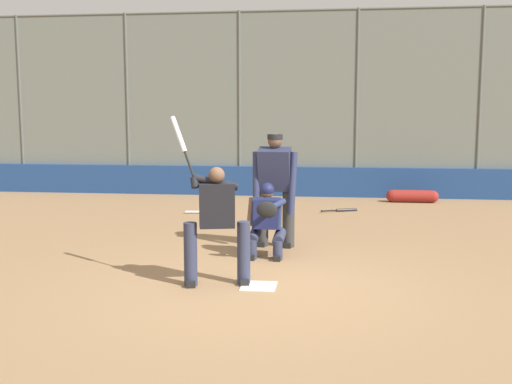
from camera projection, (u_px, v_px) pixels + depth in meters
ground_plane at (259, 286)px, 7.40m from camera, size 160.00×160.00×0.00m
home_plate_marker at (259, 286)px, 7.40m from camera, size 0.43×0.43×0.01m
backstop_fence at (297, 101)px, 15.41m from camera, size 21.26×0.08×4.76m
padding_wall at (296, 182)px, 15.58m from camera, size 20.75×0.18×0.76m
bleachers_beyond at (375, 170)px, 17.86m from camera, size 14.82×2.50×1.48m
batter_at_plate at (216, 221)px, 7.39m from camera, size 1.07×0.57×2.10m
catcher_behind_plate at (266, 219)px, 8.86m from camera, size 0.59×0.69×1.11m
umpire_home at (275, 186)px, 9.50m from camera, size 0.74×0.48×1.82m
spare_bat_near_backstop at (200, 212)px, 12.85m from camera, size 0.85×0.14×0.07m
spare_bat_by_padding at (344, 210)px, 13.13m from camera, size 0.80×0.37×0.07m
equipment_bag_dugout_side at (412, 196)px, 14.49m from camera, size 1.25×0.30×0.30m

